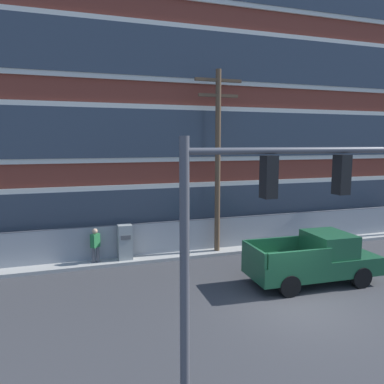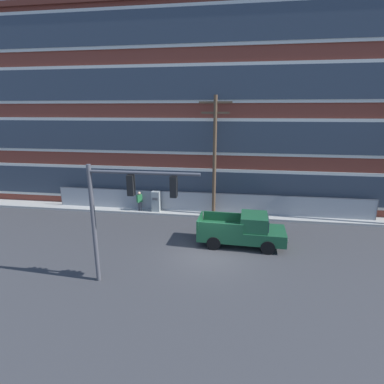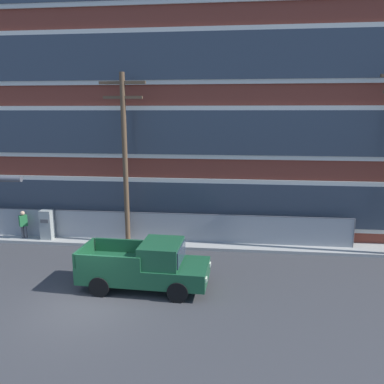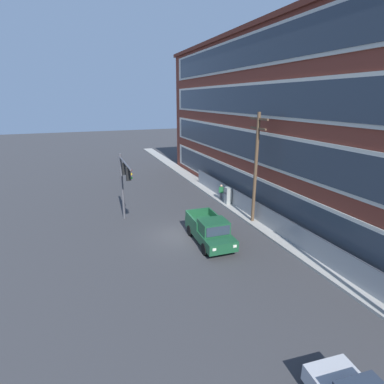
{
  "view_description": "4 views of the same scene",
  "coord_description": "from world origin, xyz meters",
  "px_view_note": "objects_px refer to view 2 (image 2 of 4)",
  "views": [
    {
      "loc": [
        -7.01,
        -10.14,
        5.45
      ],
      "look_at": [
        -1.93,
        5.19,
        3.31
      ],
      "focal_mm": 35.0,
      "sensor_mm": 36.0,
      "label": 1
    },
    {
      "loc": [
        1.41,
        -15.05,
        7.83
      ],
      "look_at": [
        -1.63,
        5.06,
        2.23
      ],
      "focal_mm": 28.0,
      "sensor_mm": 36.0,
      "label": 2
    },
    {
      "loc": [
        5.21,
        -11.94,
        6.94
      ],
      "look_at": [
        3.46,
        4.31,
        3.43
      ],
      "focal_mm": 35.0,
      "sensor_mm": 36.0,
      "label": 3
    },
    {
      "loc": [
        19.33,
        -6.33,
        9.77
      ],
      "look_at": [
        -2.01,
        1.86,
        2.62
      ],
      "focal_mm": 28.0,
      "sensor_mm": 36.0,
      "label": 4
    }
  ],
  "objects_px": {
    "pickup_truck_dark_green": "(243,230)",
    "electrical_cabinet": "(156,202)",
    "pedestrian_near_cabinet": "(139,200)",
    "traffic_signal_mast": "(123,202)",
    "utility_pole_near_corner": "(215,153)"
  },
  "relations": [
    {
      "from": "pickup_truck_dark_green",
      "to": "electrical_cabinet",
      "type": "xyz_separation_m",
      "value": [
        -6.64,
        4.85,
        -0.06
      ]
    },
    {
      "from": "pickup_truck_dark_green",
      "to": "pedestrian_near_cabinet",
      "type": "height_order",
      "value": "pickup_truck_dark_green"
    },
    {
      "from": "traffic_signal_mast",
      "to": "pedestrian_near_cabinet",
      "type": "xyz_separation_m",
      "value": [
        -2.58,
        9.7,
        -2.97
      ]
    },
    {
      "from": "traffic_signal_mast",
      "to": "electrical_cabinet",
      "type": "height_order",
      "value": "traffic_signal_mast"
    },
    {
      "from": "utility_pole_near_corner",
      "to": "electrical_cabinet",
      "type": "distance_m",
      "value": 6.0
    },
    {
      "from": "traffic_signal_mast",
      "to": "utility_pole_near_corner",
      "type": "bearing_deg",
      "value": 71.56
    },
    {
      "from": "pickup_truck_dark_green",
      "to": "traffic_signal_mast",
      "type": "bearing_deg",
      "value": -137.6
    },
    {
      "from": "pickup_truck_dark_green",
      "to": "pedestrian_near_cabinet",
      "type": "bearing_deg",
      "value": 148.93
    },
    {
      "from": "pickup_truck_dark_green",
      "to": "electrical_cabinet",
      "type": "height_order",
      "value": "pickup_truck_dark_green"
    },
    {
      "from": "electrical_cabinet",
      "to": "pickup_truck_dark_green",
      "type": "bearing_deg",
      "value": -36.16
    },
    {
      "from": "pedestrian_near_cabinet",
      "to": "pickup_truck_dark_green",
      "type": "bearing_deg",
      "value": -31.07
    },
    {
      "from": "utility_pole_near_corner",
      "to": "pedestrian_near_cabinet",
      "type": "height_order",
      "value": "utility_pole_near_corner"
    },
    {
      "from": "pickup_truck_dark_green",
      "to": "pedestrian_near_cabinet",
      "type": "distance_m",
      "value": 9.29
    },
    {
      "from": "utility_pole_near_corner",
      "to": "electrical_cabinet",
      "type": "xyz_separation_m",
      "value": [
        -4.49,
        0.05,
        -3.98
      ]
    },
    {
      "from": "traffic_signal_mast",
      "to": "pickup_truck_dark_green",
      "type": "bearing_deg",
      "value": 42.4
    }
  ]
}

